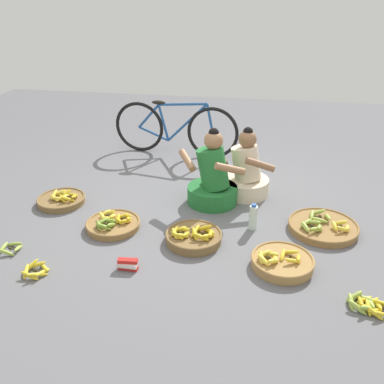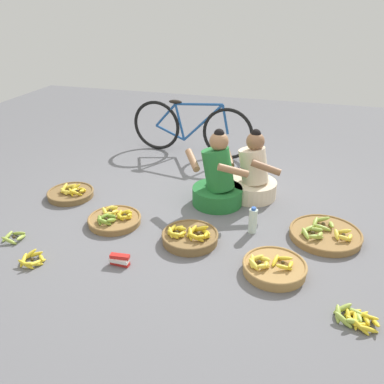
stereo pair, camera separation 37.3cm
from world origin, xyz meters
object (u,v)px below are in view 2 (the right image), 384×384
Objects in this scene: banana_basket_front_left at (71,193)px; water_bottle at (253,221)px; banana_basket_front_center at (190,237)px; packet_carton_stack at (120,260)px; banana_basket_near_vendor at (325,234)px; loose_bananas_near_bicycle at (32,260)px; banana_basket_front_right at (274,267)px; loose_bananas_back_center at (14,237)px; bicycle_leaning at (191,128)px; loose_bananas_mid_left at (355,318)px; vendor_woman_front at (218,181)px; banana_basket_mid_right at (114,219)px; vendor_woman_behind at (253,176)px.

water_bottle is at bearing -4.73° from banana_basket_front_left.
banana_basket_front_center is 0.66m from packet_carton_stack.
banana_basket_near_vendor reaches higher than loose_bananas_near_bicycle.
banana_basket_front_right reaches higher than loose_bananas_back_center.
bicycle_leaning is 3.37× the size of banana_basket_front_center.
water_bottle reaches higher than packet_carton_stack.
packet_carton_stack is (-1.80, 0.14, 0.01)m from loose_bananas_mid_left.
vendor_woman_front reaches higher than bicycle_leaning.
loose_bananas_mid_left is 1.80m from packet_carton_stack.
vendor_woman_front reaches higher than banana_basket_near_vendor.
banana_basket_mid_right is (-0.85, -0.67, -0.22)m from vendor_woman_front.
vendor_woman_front reaches higher than packet_carton_stack.
loose_bananas_mid_left is 2.88m from loose_bananas_back_center.
water_bottle is (1.66, 0.98, 0.09)m from loose_bananas_near_bicycle.
water_bottle reaches higher than banana_basket_front_right.
banana_basket_near_vendor is at bearing -43.81° from bicycle_leaning.
loose_bananas_mid_left is at bearing -21.28° from banana_basket_front_left.
packet_carton_stack is at bearing -4.00° from loose_bananas_back_center.
banana_basket_front_left is (-1.55, -0.30, -0.22)m from vendor_woman_front.
loose_bananas_near_bicycle is (-1.21, -1.44, -0.23)m from vendor_woman_front.
loose_bananas_back_center is 1.07m from packet_carton_stack.
banana_basket_near_vendor reaches higher than loose_bananas_mid_left.
vendor_woman_behind is 2.45× the size of loose_bananas_mid_left.
bicycle_leaning reaches higher than loose_bananas_back_center.
water_bottle is (2.03, 0.73, 0.09)m from loose_bananas_back_center.
banana_basket_front_center is at bearing 162.72° from banana_basket_front_right.
packet_carton_stack is (0.16, -2.58, -0.31)m from bicycle_leaning.
bicycle_leaning is at bearing 93.61° from packet_carton_stack.
loose_bananas_near_bicycle is at bearing -167.43° from banana_basket_front_right.
banana_basket_near_vendor is 2.48× the size of water_bottle.
vendor_woman_behind is 1.75m from packet_carton_stack.
loose_bananas_near_bicycle is at bearing -149.41° from water_bottle.
water_bottle is at bearing 9.27° from banana_basket_mid_right.
banana_basket_front_right is at bearing 12.57° from loose_bananas_near_bicycle.
vendor_woman_behind reaches higher than bicycle_leaning.
banana_basket_mid_right is 1.31m from water_bottle.
water_bottle is at bearing 30.59° from loose_bananas_near_bicycle.
water_bottle reaches higher than loose_bananas_back_center.
banana_basket_mid_right is 1.01× the size of banana_basket_front_center.
loose_bananas_mid_left is (0.58, -0.39, -0.02)m from banana_basket_front_right.
banana_basket_front_center reaches higher than banana_basket_front_left.
vendor_woman_front is 4.92× the size of packet_carton_stack.
loose_bananas_mid_left is at bearing -79.21° from banana_basket_near_vendor.
banana_basket_near_vendor is 3.90× the size of packet_carton_stack.
bicycle_leaning is 2.83m from loose_bananas_near_bicycle.
vendor_woman_front reaches higher than water_bottle.
packet_carton_stack reaches higher than loose_bananas_back_center.
vendor_woman_front is 1.38m from packet_carton_stack.
loose_bananas_mid_left is 1.69× the size of loose_bananas_back_center.
banana_basket_near_vendor reaches higher than packet_carton_stack.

